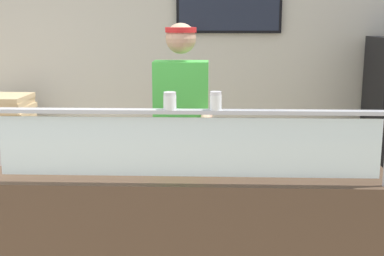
% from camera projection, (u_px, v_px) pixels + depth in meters
% --- Properties ---
extents(shop_rear_unit, '(6.60, 0.13, 2.70)m').
position_uv_depth(shop_rear_unit, '(200.00, 65.00, 4.99)').
color(shop_rear_unit, beige).
rests_on(shop_rear_unit, ground).
extents(serving_counter, '(2.20, 0.76, 0.95)m').
position_uv_depth(serving_counter, '(191.00, 243.00, 3.07)').
color(serving_counter, '#4C3828').
rests_on(serving_counter, ground).
extents(sneeze_guard, '(2.02, 0.06, 0.39)m').
position_uv_depth(sneeze_guard, '(188.00, 136.00, 2.61)').
color(sneeze_guard, '#B2B5BC').
rests_on(sneeze_guard, serving_counter).
extents(pizza_tray, '(0.41, 0.41, 0.04)m').
position_uv_depth(pizza_tray, '(196.00, 160.00, 3.06)').
color(pizza_tray, '#9EA0A8').
rests_on(pizza_tray, serving_counter).
extents(pizza_server, '(0.09, 0.28, 0.01)m').
position_uv_depth(pizza_server, '(200.00, 157.00, 3.03)').
color(pizza_server, '#ADAFB7').
rests_on(pizza_server, pizza_tray).
extents(parmesan_shaker, '(0.07, 0.07, 0.09)m').
position_uv_depth(parmesan_shaker, '(170.00, 102.00, 2.58)').
color(parmesan_shaker, white).
rests_on(parmesan_shaker, sneeze_guard).
extents(pepper_flake_shaker, '(0.06, 0.06, 0.09)m').
position_uv_depth(pepper_flake_shaker, '(216.00, 102.00, 2.57)').
color(pepper_flake_shaker, white).
rests_on(pepper_flake_shaker, sneeze_guard).
extents(worker_figure, '(0.41, 0.50, 1.76)m').
position_uv_depth(worker_figure, '(182.00, 131.00, 3.66)').
color(worker_figure, '#23232D').
rests_on(worker_figure, ground).
extents(prep_shelf, '(0.70, 0.55, 0.80)m').
position_uv_depth(prep_shelf, '(8.00, 172.00, 4.77)').
color(prep_shelf, '#B7BABF').
rests_on(prep_shelf, ground).
extents(pizza_box_stack, '(0.48, 0.47, 0.32)m').
position_uv_depth(pizza_box_stack, '(4.00, 113.00, 4.65)').
color(pizza_box_stack, tan).
rests_on(pizza_box_stack, prep_shelf).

